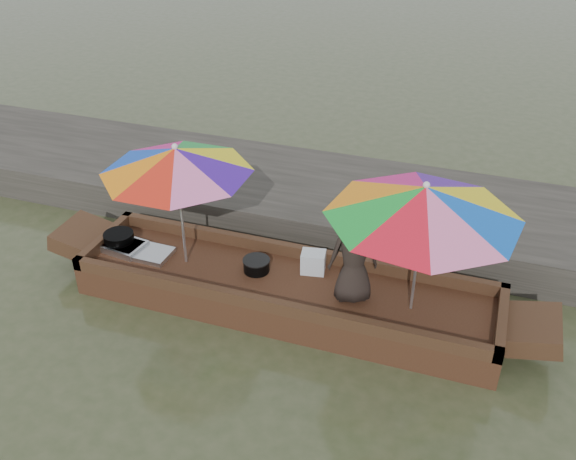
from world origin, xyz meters
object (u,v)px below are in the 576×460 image
(cooking_pot, at_px, (119,240))
(vendor, at_px, (354,256))
(tray_crayfish, at_px, (122,246))
(umbrella_stern, at_px, (418,249))
(tray_scallop, at_px, (148,253))
(boat_hull, at_px, (285,294))
(charcoal_grill, at_px, (256,266))
(umbrella_bow, at_px, (181,206))
(supply_bag, at_px, (313,262))

(cooking_pot, relative_size, vendor, 0.33)
(cooking_pot, height_order, tray_crayfish, cooking_pot)
(umbrella_stern, bearing_deg, tray_scallop, -179.54)
(boat_hull, relative_size, charcoal_grill, 16.05)
(umbrella_stern, bearing_deg, cooking_pot, 179.66)
(charcoal_grill, bearing_deg, boat_hull, -14.17)
(tray_crayfish, height_order, umbrella_bow, umbrella_bow)
(cooking_pot, bearing_deg, umbrella_stern, -0.34)
(tray_crayfish, bearing_deg, supply_bag, 7.75)
(boat_hull, distance_m, cooking_pot, 2.23)
(supply_bag, relative_size, umbrella_stern, 0.14)
(boat_hull, bearing_deg, tray_crayfish, -179.69)
(charcoal_grill, xyz_separation_m, umbrella_stern, (1.86, -0.10, 0.70))
(tray_crayfish, height_order, supply_bag, supply_bag)
(tray_crayfish, distance_m, umbrella_stern, 3.69)
(charcoal_grill, bearing_deg, cooking_pot, -177.53)
(supply_bag, xyz_separation_m, vendor, (0.56, -0.35, 0.44))
(tray_scallop, distance_m, charcoal_grill, 1.39)
(tray_crayfish, bearing_deg, umbrella_bow, 0.76)
(cooking_pot, relative_size, tray_scallop, 0.67)
(boat_hull, height_order, supply_bag, supply_bag)
(boat_hull, xyz_separation_m, tray_scallop, (-1.78, -0.03, 0.21))
(boat_hull, relative_size, umbrella_stern, 2.44)
(vendor, bearing_deg, supply_bag, -54.45)
(charcoal_grill, relative_size, supply_bag, 1.09)
(boat_hull, xyz_separation_m, umbrella_bow, (-1.27, 0.00, 0.95))
(tray_crayfish, xyz_separation_m, umbrella_bow, (0.88, 0.01, 0.73))
(cooking_pot, xyz_separation_m, vendor, (3.01, -0.06, 0.47))
(cooking_pot, bearing_deg, boat_hull, -0.56)
(vendor, bearing_deg, umbrella_stern, 160.64)
(tray_crayfish, distance_m, supply_bag, 2.42)
(charcoal_grill, height_order, supply_bag, supply_bag)
(tray_scallop, height_order, vendor, vendor)
(supply_bag, distance_m, umbrella_bow, 1.68)
(tray_scallop, height_order, supply_bag, supply_bag)
(boat_hull, xyz_separation_m, cooking_pot, (-2.21, 0.02, 0.27))
(boat_hull, xyz_separation_m, charcoal_grill, (-0.40, 0.10, 0.25))
(tray_scallop, bearing_deg, supply_bag, 9.58)
(umbrella_stern, bearing_deg, tray_crayfish, -179.82)
(boat_hull, relative_size, tray_crayfish, 8.76)
(boat_hull, bearing_deg, tray_scallop, -179.16)
(tray_crayfish, xyz_separation_m, supply_bag, (2.40, 0.33, 0.09))
(boat_hull, bearing_deg, umbrella_bow, 180.00)
(charcoal_grill, bearing_deg, tray_scallop, -174.79)
(boat_hull, bearing_deg, supply_bag, 52.61)
(tray_crayfish, xyz_separation_m, charcoal_grill, (1.76, 0.11, 0.03))
(vendor, xyz_separation_m, umbrella_stern, (0.66, 0.04, 0.21))
(tray_crayfish, relative_size, supply_bag, 2.01)
(tray_scallop, distance_m, umbrella_stern, 3.32)
(supply_bag, bearing_deg, vendor, -32.03)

